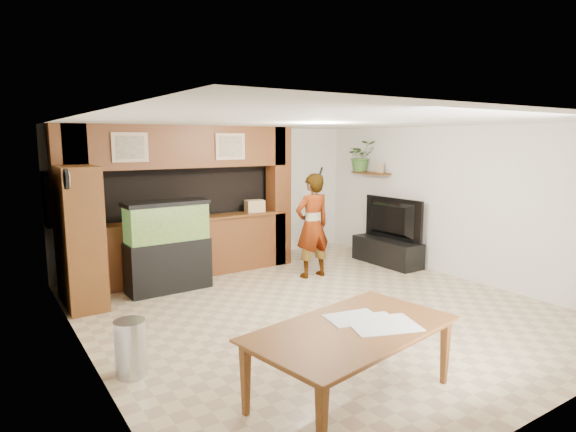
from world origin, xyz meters
TOP-DOWN VIEW (x-y plane):
  - floor at (0.00, 0.00)m, footprint 6.50×6.50m
  - ceiling at (0.00, 0.00)m, footprint 6.50×6.50m
  - wall_back at (0.00, 3.25)m, footprint 6.00×0.00m
  - wall_left at (-3.00, 0.00)m, footprint 0.00×6.50m
  - wall_right at (3.00, 0.00)m, footprint 0.00×6.50m
  - partition at (-0.95, 2.64)m, footprint 4.20×0.99m
  - wall_clock at (-2.97, 1.00)m, footprint 0.05×0.25m
  - wall_shelf at (2.85, 1.95)m, footprint 0.25×0.90m
  - pantry_cabinet at (-2.70, 1.85)m, footprint 0.50×0.82m
  - trash_can at (-2.72, -0.55)m, footprint 0.32×0.32m
  - aquarium at (-1.43, 1.95)m, footprint 1.29×0.48m
  - tv_stand at (2.65, 1.23)m, footprint 0.52×1.43m
  - television at (2.65, 1.23)m, footprint 0.23×1.39m
  - photo_frame at (2.85, 1.69)m, footprint 0.04×0.15m
  - potted_plant at (2.82, 2.23)m, footprint 0.71×0.67m
  - person at (0.93, 1.32)m, footprint 0.67×0.45m
  - microphone at (0.98, 1.16)m, footprint 0.03×0.09m
  - dining_table at (-1.15, -2.15)m, footprint 2.10×1.40m
  - newspaper_a at (-0.89, -2.23)m, footprint 0.73×0.62m
  - newspaper_b at (-0.91, -2.10)m, footprint 0.57×0.47m
  - newspaper_c at (-1.00, -1.95)m, footprint 0.56×0.46m
  - counter_box at (0.43, 2.45)m, footprint 0.36×0.27m

SIDE VIEW (x-z plane):
  - floor at x=0.00m, z-range 0.00..0.00m
  - tv_stand at x=2.65m, z-range 0.00..0.48m
  - trash_can at x=-2.72m, z-range 0.00..0.58m
  - dining_table at x=-1.15m, z-range 0.00..0.69m
  - newspaper_b at x=-0.91m, z-range 0.69..0.69m
  - newspaper_c at x=-1.00m, z-range 0.69..0.69m
  - newspaper_a at x=-0.89m, z-range 0.69..0.69m
  - aquarium at x=-1.43m, z-range -0.02..1.41m
  - television at x=2.65m, z-range 0.48..1.27m
  - person at x=0.93m, z-range 0.00..1.80m
  - pantry_cabinet at x=-2.70m, z-range 0.00..2.01m
  - counter_box at x=0.43m, z-range 1.04..1.26m
  - wall_back at x=0.00m, z-range -1.70..4.30m
  - wall_left at x=-3.00m, z-range -1.95..4.55m
  - wall_right at x=3.00m, z-range -1.95..4.55m
  - partition at x=-0.95m, z-range 0.01..2.61m
  - wall_shelf at x=2.85m, z-range 1.68..1.72m
  - photo_frame at x=2.85m, z-range 1.72..1.92m
  - microphone at x=0.98m, z-range 1.77..1.92m
  - wall_clock at x=-2.97m, z-range 1.77..2.02m
  - potted_plant at x=2.82m, z-range 1.72..2.35m
  - ceiling at x=0.00m, z-range 2.60..2.60m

